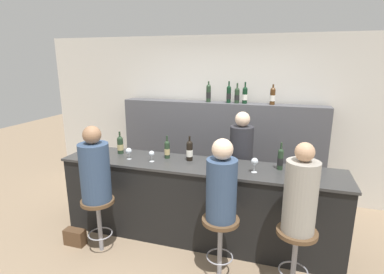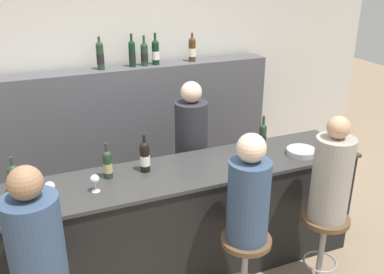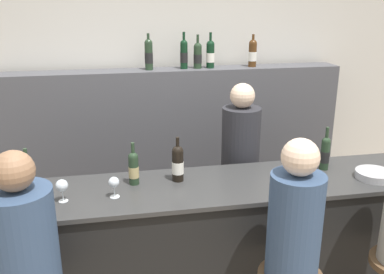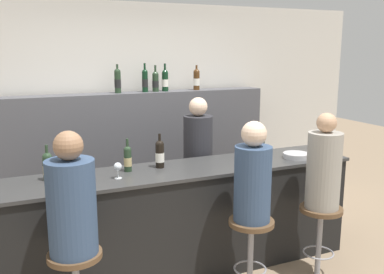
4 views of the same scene
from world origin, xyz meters
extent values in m
cube|color=beige|center=(0.00, 1.83, 1.30)|extent=(6.40, 0.05, 2.60)
cube|color=black|center=(0.00, 0.30, 0.48)|extent=(3.39, 0.61, 0.97)
cube|color=#333333|center=(0.00, 0.30, 0.98)|extent=(3.43, 0.65, 0.03)
cube|color=#4C4C51|center=(0.00, 1.61, 0.78)|extent=(3.22, 0.28, 1.57)
cylinder|color=#233823|center=(-1.10, 0.41, 1.09)|extent=(0.08, 0.08, 0.20)
cylinder|color=tan|center=(-1.10, 0.41, 1.08)|extent=(0.08, 0.08, 0.08)
sphere|color=#233823|center=(-1.10, 0.41, 1.19)|extent=(0.08, 0.08, 0.08)
cylinder|color=#233823|center=(-1.10, 0.41, 1.25)|extent=(0.02, 0.02, 0.09)
cylinder|color=#233823|center=(-0.43, 0.41, 1.09)|extent=(0.07, 0.07, 0.19)
cylinder|color=tan|center=(-0.43, 0.41, 1.08)|extent=(0.07, 0.07, 0.08)
sphere|color=#233823|center=(-0.43, 0.41, 1.19)|extent=(0.07, 0.07, 0.07)
cylinder|color=#233823|center=(-0.43, 0.41, 1.25)|extent=(0.02, 0.02, 0.09)
cylinder|color=black|center=(-0.13, 0.41, 1.10)|extent=(0.08, 0.08, 0.21)
cylinder|color=white|center=(-0.13, 0.41, 1.09)|extent=(0.08, 0.08, 0.09)
sphere|color=black|center=(-0.13, 0.41, 1.21)|extent=(0.08, 0.08, 0.08)
cylinder|color=black|center=(-0.13, 0.41, 1.27)|extent=(0.02, 0.02, 0.08)
cylinder|color=#233823|center=(0.96, 0.41, 1.10)|extent=(0.06, 0.06, 0.21)
cylinder|color=black|center=(0.96, 0.41, 1.09)|extent=(0.07, 0.07, 0.09)
sphere|color=#233823|center=(0.96, 0.41, 1.21)|extent=(0.06, 0.06, 0.06)
cylinder|color=#233823|center=(0.96, 0.41, 1.27)|extent=(0.02, 0.02, 0.09)
cylinder|color=#233823|center=(-0.20, 1.61, 1.69)|extent=(0.07, 0.07, 0.24)
cylinder|color=black|center=(-0.20, 1.61, 1.68)|extent=(0.07, 0.07, 0.10)
sphere|color=#233823|center=(-0.20, 1.61, 1.81)|extent=(0.07, 0.07, 0.07)
cylinder|color=#233823|center=(-0.20, 1.61, 1.86)|extent=(0.02, 0.02, 0.07)
cylinder|color=black|center=(0.12, 1.61, 1.68)|extent=(0.07, 0.07, 0.23)
cylinder|color=black|center=(0.12, 1.61, 1.67)|extent=(0.07, 0.07, 0.09)
sphere|color=black|center=(0.12, 1.61, 1.80)|extent=(0.07, 0.07, 0.07)
cylinder|color=black|center=(0.12, 1.61, 1.86)|extent=(0.02, 0.02, 0.09)
cylinder|color=#233823|center=(0.25, 1.61, 1.67)|extent=(0.07, 0.07, 0.20)
cylinder|color=black|center=(0.25, 1.61, 1.66)|extent=(0.08, 0.08, 0.08)
sphere|color=#233823|center=(0.25, 1.61, 1.77)|extent=(0.07, 0.07, 0.07)
cylinder|color=#233823|center=(0.25, 1.61, 1.83)|extent=(0.02, 0.02, 0.09)
cylinder|color=black|center=(0.37, 1.61, 1.68)|extent=(0.07, 0.07, 0.21)
cylinder|color=white|center=(0.37, 1.61, 1.67)|extent=(0.08, 0.08, 0.09)
sphere|color=black|center=(0.37, 1.61, 1.78)|extent=(0.07, 0.07, 0.07)
cylinder|color=black|center=(0.37, 1.61, 1.85)|extent=(0.02, 0.02, 0.09)
cylinder|color=#4C2D14|center=(0.78, 1.61, 1.68)|extent=(0.08, 0.08, 0.22)
cylinder|color=white|center=(0.78, 1.61, 1.67)|extent=(0.08, 0.08, 0.09)
sphere|color=#4C2D14|center=(0.78, 1.61, 1.78)|extent=(0.08, 0.08, 0.08)
cylinder|color=#4C2D14|center=(0.78, 1.61, 1.83)|extent=(0.02, 0.02, 0.07)
cylinder|color=silver|center=(-0.88, 0.23, 1.00)|extent=(0.06, 0.06, 0.00)
cylinder|color=silver|center=(-0.88, 0.23, 1.03)|extent=(0.01, 0.01, 0.07)
sphere|color=silver|center=(-0.88, 0.23, 1.10)|extent=(0.08, 0.08, 0.08)
cylinder|color=silver|center=(-0.57, 0.23, 1.00)|extent=(0.06, 0.06, 0.00)
cylinder|color=silver|center=(-0.57, 0.23, 1.03)|extent=(0.01, 0.01, 0.07)
sphere|color=silver|center=(-0.57, 0.23, 1.10)|extent=(0.07, 0.07, 0.07)
cylinder|color=silver|center=(0.68, 0.23, 1.00)|extent=(0.06, 0.06, 0.00)
cylinder|color=silver|center=(0.68, 0.23, 1.04)|extent=(0.01, 0.01, 0.09)
sphere|color=silver|center=(0.68, 0.23, 1.12)|extent=(0.08, 0.08, 0.08)
cylinder|color=#B7B7BC|center=(1.22, 0.19, 1.02)|extent=(0.26, 0.26, 0.05)
cylinder|color=#334766|center=(-1.02, -0.29, 0.99)|extent=(0.33, 0.33, 0.67)
sphere|color=#936B4C|center=(-1.02, -0.29, 1.43)|extent=(0.20, 0.20, 0.20)
cylinder|color=brown|center=(0.42, -0.29, 0.64)|extent=(0.38, 0.38, 0.04)
cylinder|color=#334766|center=(0.42, -0.29, 0.97)|extent=(0.31, 0.31, 0.63)
sphere|color=beige|center=(0.42, -0.29, 1.39)|extent=(0.21, 0.21, 0.21)
cylinder|color=gray|center=(1.15, -0.29, 0.31)|extent=(0.05, 0.05, 0.62)
torus|color=gray|center=(1.15, -0.29, 0.22)|extent=(0.28, 0.28, 0.02)
cylinder|color=brown|center=(1.15, -0.29, 0.64)|extent=(0.38, 0.38, 0.04)
cylinder|color=gray|center=(1.15, -0.29, 1.00)|extent=(0.30, 0.30, 0.69)
sphere|color=tan|center=(1.15, -0.29, 1.43)|extent=(0.17, 0.17, 0.17)
cylinder|color=#28282D|center=(0.45, 0.84, 0.69)|extent=(0.31, 0.31, 1.37)
sphere|color=beige|center=(0.45, 0.84, 1.47)|extent=(0.19, 0.19, 0.19)
camera|label=1|loc=(0.95, -2.98, 2.22)|focal=28.00mm
camera|label=2|loc=(-0.97, -2.58, 2.57)|focal=40.00mm
camera|label=3|loc=(-0.55, -2.27, 2.21)|focal=40.00mm
camera|label=4|loc=(-1.39, -3.16, 2.05)|focal=40.00mm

